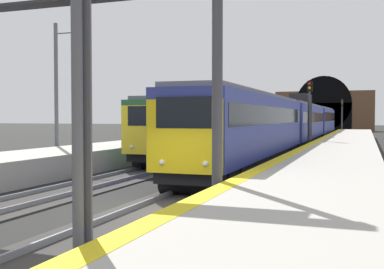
{
  "coord_description": "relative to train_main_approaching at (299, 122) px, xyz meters",
  "views": [
    {
      "loc": [
        -12.51,
        -5.58,
        2.75
      ],
      "look_at": [
        6.95,
        1.46,
        2.0
      ],
      "focal_mm": 44.98,
      "sensor_mm": 36.0,
      "label": 1
    }
  ],
  "objects": [
    {
      "name": "track_adjacent_line",
      "position": [
        -31.2,
        4.64,
        -2.23
      ],
      "size": [
        160.0,
        2.71,
        0.21
      ],
      "color": "#383533",
      "rests_on": "ground_plane"
    },
    {
      "name": "ground_plane",
      "position": [
        -31.2,
        0.0,
        -2.27
      ],
      "size": [
        320.0,
        320.0,
        0.0
      ],
      "primitive_type": "plane",
      "color": "black"
    },
    {
      "name": "tunnel_portal",
      "position": [
        55.68,
        2.32,
        1.73
      ],
      "size": [
        2.32,
        19.11,
        10.9
      ],
      "color": "brown",
      "rests_on": "ground_plane"
    },
    {
      "name": "overhead_signal_gantry",
      "position": [
        -31.76,
        2.32,
        2.97
      ],
      "size": [
        0.7,
        8.82,
        6.9
      ],
      "color": "#3F3F47",
      "rests_on": "ground_plane"
    },
    {
      "name": "railway_signal_far",
      "position": [
        41.25,
        -1.8,
        1.22
      ],
      "size": [
        0.39,
        0.38,
        5.82
      ],
      "rotation": [
        0.0,
        0.0,
        3.14
      ],
      "color": "#38383D",
      "rests_on": "ground_plane"
    },
    {
      "name": "catenary_mast_near",
      "position": [
        -20.22,
        11.24,
        1.92
      ],
      "size": [
        0.22,
        2.21,
        8.16
      ],
      "color": "#595B60",
      "rests_on": "ground_plane"
    },
    {
      "name": "track_main_line",
      "position": [
        -31.2,
        0.0,
        -2.23
      ],
      "size": [
        160.0,
        2.85,
        0.21
      ],
      "color": "#383533",
      "rests_on": "ground_plane"
    },
    {
      "name": "train_main_approaching",
      "position": [
        0.0,
        0.0,
        0.0
      ],
      "size": [
        58.04,
        2.86,
        4.85
      ],
      "rotation": [
        0.0,
        0.0,
        3.15
      ],
      "color": "navy",
      "rests_on": "ground_plane"
    },
    {
      "name": "platform_right_edge_strip",
      "position": [
        -31.2,
        -2.4,
        -1.18
      ],
      "size": [
        112.0,
        0.5,
        0.01
      ],
      "primitive_type": "cube",
      "color": "yellow",
      "rests_on": "platform_right"
    },
    {
      "name": "railway_signal_near",
      "position": [
        -37.95,
        -1.8,
        1.2
      ],
      "size": [
        0.39,
        0.38,
        5.8
      ],
      "rotation": [
        0.0,
        0.0,
        3.14
      ],
      "color": "#4C4C54",
      "rests_on": "ground_plane"
    },
    {
      "name": "train_adjacent_platform",
      "position": [
        -1.16,
        4.64,
        -0.07
      ],
      "size": [
        42.61,
        3.09,
        4.72
      ],
      "rotation": [
        0.0,
        0.0,
        3.15
      ],
      "color": "#235638",
      "rests_on": "ground_plane"
    },
    {
      "name": "platform_right",
      "position": [
        -31.2,
        -4.2,
        -1.73
      ],
      "size": [
        112.0,
        4.09,
        1.09
      ],
      "primitive_type": "cube",
      "color": "#ADA89E",
      "rests_on": "ground_plane"
    },
    {
      "name": "railway_signal_mid",
      "position": [
        -8.61,
        -1.8,
        0.84
      ],
      "size": [
        0.39,
        0.38,
        5.32
      ],
      "rotation": [
        0.0,
        0.0,
        3.14
      ],
      "color": "#38383D",
      "rests_on": "ground_plane"
    }
  ]
}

